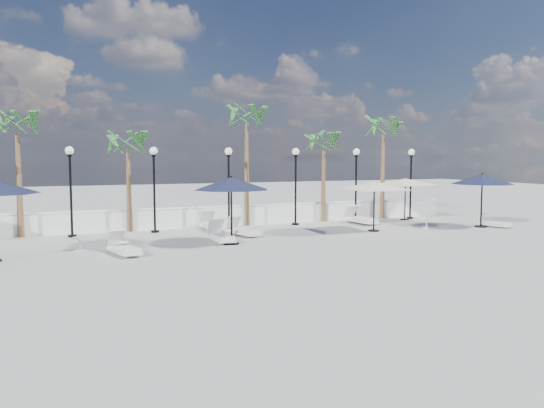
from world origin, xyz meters
name	(u,v)px	position (x,y,z in m)	size (l,w,h in m)	color
ground	(285,250)	(0.00, 0.00, 0.00)	(100.00, 100.00, 0.00)	#979893
balustrade	(223,217)	(0.00, 7.50, 0.47)	(26.00, 0.30, 1.01)	white
lamppost_1	(70,178)	(-7.00, 6.50, 2.49)	(0.36, 0.36, 3.84)	black
lamppost_2	(154,177)	(-3.50, 6.50, 2.49)	(0.36, 0.36, 3.84)	black
lamppost_3	(229,176)	(0.00, 6.50, 2.49)	(0.36, 0.36, 3.84)	black
lamppost_4	(296,175)	(3.50, 6.50, 2.49)	(0.36, 0.36, 3.84)	black
lamppost_5	(356,174)	(7.00, 6.50, 2.49)	(0.36, 0.36, 3.84)	black
lamppost_6	(411,174)	(10.50, 6.50, 2.49)	(0.36, 0.36, 3.84)	black
palm_0	(17,129)	(-9.00, 7.30, 4.53)	(2.60, 2.60, 5.50)	brown
palm_1	(128,149)	(-4.50, 7.30, 3.75)	(2.60, 2.60, 4.70)	brown
palm_2	(246,122)	(1.20, 7.30, 5.12)	(2.60, 2.60, 6.10)	brown
palm_3	(324,146)	(5.50, 7.30, 3.95)	(2.60, 2.60, 4.90)	brown
palm_4	(383,133)	(9.20, 7.30, 4.73)	(2.60, 2.60, 5.70)	brown
lounger_2	(123,248)	(-5.52, 1.38, 0.24)	(1.05, 2.02, 0.72)	silver
lounger_3	(221,236)	(-1.58, 2.74, 0.25)	(0.68, 2.02, 0.76)	silver
lounger_4	(212,224)	(-0.90, 6.22, 0.27)	(0.76, 2.16, 0.80)	silver
lounger_5	(243,230)	(-0.21, 3.98, 0.24)	(1.08, 2.04, 0.73)	silver
lounger_6	(360,219)	(6.72, 5.58, 0.27)	(0.90, 2.20, 0.80)	silver
lounger_7	(494,223)	(11.99, 1.98, 0.21)	(1.09, 1.72, 0.62)	silver
side_table_0	(123,247)	(-5.53, 1.48, 0.27)	(0.45, 0.45, 0.44)	silver
side_table_1	(80,242)	(-6.88, 2.82, 0.30)	(0.51, 0.51, 0.49)	silver
side_table_2	(427,222)	(8.72, 2.91, 0.29)	(0.49, 0.49, 0.47)	silver
parasol_navy_mid	(231,184)	(-1.34, 2.07, 2.35)	(2.98, 2.98, 2.68)	black
parasol_navy_right	(482,180)	(11.46, 2.26, 2.31)	(2.93, 2.93, 2.63)	black
parasol_cream_sq_a	(406,179)	(9.88, 6.14, 2.22)	(4.90, 4.90, 2.40)	black
parasol_cream_sq_b	(374,182)	(5.82, 3.02, 2.25)	(4.86, 4.86, 2.44)	black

